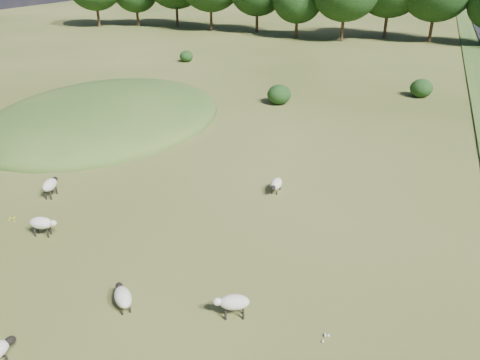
% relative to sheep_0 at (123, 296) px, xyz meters
% --- Properties ---
extents(ground, '(160.00, 160.00, 0.00)m').
position_rel_sheep_0_xyz_m(ground, '(-1.24, 25.06, -0.47)').
color(ground, '#3B4916').
rests_on(ground, ground).
extents(mound, '(16.00, 20.00, 4.00)m').
position_rel_sheep_0_xyz_m(mound, '(-13.24, 17.06, -0.47)').
color(mound, '#33561E').
rests_on(mound, ground).
extents(shrubs, '(27.22, 13.78, 1.59)m').
position_rel_sheep_0_xyz_m(shrubs, '(-1.31, 30.44, 0.28)').
color(shrubs, black).
rests_on(shrubs, ground).
extents(sheep_0, '(1.22, 1.18, 0.75)m').
position_rel_sheep_0_xyz_m(sheep_0, '(0.00, 0.00, 0.00)').
color(sheep_0, '#BEB69E').
rests_on(sheep_0, ground).
extents(sheep_1, '(0.83, 1.35, 0.93)m').
position_rel_sheep_0_xyz_m(sheep_1, '(-8.19, 5.68, 0.18)').
color(sheep_1, '#BEB69E').
rests_on(sheep_1, ground).
extents(sheep_2, '(0.58, 1.26, 0.73)m').
position_rel_sheep_0_xyz_m(sheep_2, '(2.26, 10.32, -0.01)').
color(sheep_2, '#BEB69E').
rests_on(sheep_2, ground).
extents(sheep_3, '(1.30, 0.78, 0.90)m').
position_rel_sheep_0_xyz_m(sheep_3, '(-5.91, 2.62, 0.16)').
color(sheep_3, '#BEB69E').
rests_on(sheep_3, ground).
extents(sheep_4, '(1.29, 0.91, 0.90)m').
position_rel_sheep_0_xyz_m(sheep_4, '(3.73, 0.96, 0.15)').
color(sheep_4, '#BEB69E').
rests_on(sheep_4, ground).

